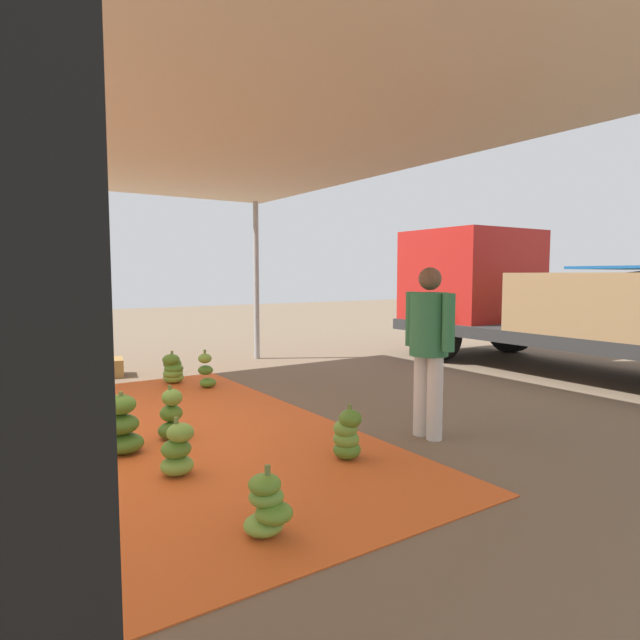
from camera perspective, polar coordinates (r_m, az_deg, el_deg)
name	(u,v)px	position (r m, az deg, el deg)	size (l,w,h in m)	color
ground_plane	(374,400)	(6.77, 5.85, -8.57)	(40.00, 40.00, 0.00)	brown
tarp_orange	(128,442)	(5.44, -19.92, -12.18)	(5.63, 4.02, 0.01)	#E05B23
tent_canopy	(107,128)	(5.36, -21.87, 18.60)	(8.00, 7.00, 2.96)	#9EA0A5
banana_bunch_1	(206,372)	(7.57, -12.10, -5.46)	(0.28, 0.26, 0.53)	#518428
banana_bunch_2	(267,507)	(3.39, -5.68, -19.30)	(0.35, 0.33, 0.44)	#75A83D
banana_bunch_5	(347,436)	(4.62, 2.92, -12.27)	(0.33, 0.33, 0.48)	#518428
banana_bunch_6	(173,369)	(7.96, -15.50, -5.13)	(0.41, 0.40, 0.47)	#75A83D
banana_bunch_7	(0,388)	(7.61, -31.13, -6.30)	(0.35, 0.34, 0.42)	#75A83D
banana_bunch_8	(178,451)	(4.42, -15.02, -13.41)	(0.34, 0.34, 0.46)	#75A83D
banana_bunch_9	(171,416)	(5.35, -15.67, -9.86)	(0.35, 0.34, 0.52)	#477523
banana_bunch_10	(122,427)	(5.05, -20.45, -10.66)	(0.43, 0.43, 0.55)	#477523
cargo_truck_main	(573,299)	(9.42, 25.53, 2.04)	(6.92, 2.48, 2.40)	#2D2D2D
worker_0	(429,339)	(5.19, 11.60, -2.02)	(0.60, 0.37, 1.64)	silver
crate_0	(108,368)	(8.90, -21.76, -4.76)	(0.51, 0.44, 0.27)	olive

